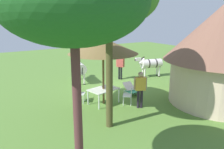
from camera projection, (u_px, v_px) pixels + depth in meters
ground_plane at (116, 87)px, 13.68m from camera, size 36.00×36.00×0.00m
thatched_hut at (224, 49)px, 10.58m from camera, size 5.51×5.51×4.85m
shade_umbrella at (103, 46)px, 10.39m from camera, size 3.23×3.23×3.16m
patio_dining_table at (104, 90)px, 10.92m from camera, size 1.54×1.17×0.74m
patio_chair_near_lawn at (79, 92)px, 11.11m from camera, size 0.60×0.61×0.90m
patio_chair_west_end at (129, 94)px, 10.83m from camera, size 0.60×0.61×0.90m
guest_beside_umbrella at (140, 86)px, 10.32m from camera, size 0.56×0.39×1.71m
standing_watcher at (120, 64)px, 15.05m from camera, size 0.44×0.51×1.70m
striped_lounge_chair at (130, 90)px, 12.22m from camera, size 0.59×0.83×0.63m
zebra_nearest_camera at (151, 64)px, 15.73m from camera, size 2.07×0.96×1.46m
zebra_by_umbrella at (78, 67)px, 14.43m from camera, size 0.93×2.30×1.51m
acacia_tree_left_background at (73, 2)px, 4.33m from camera, size 2.95×2.95×5.28m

